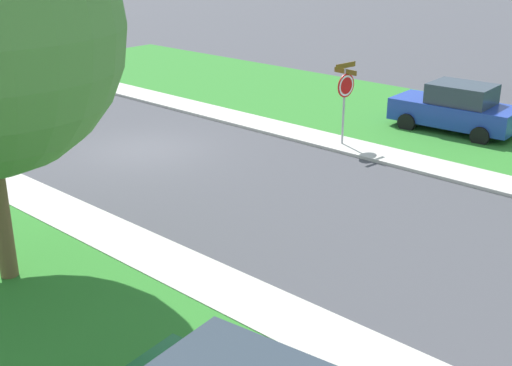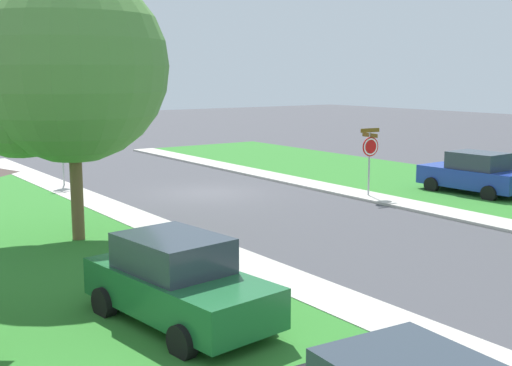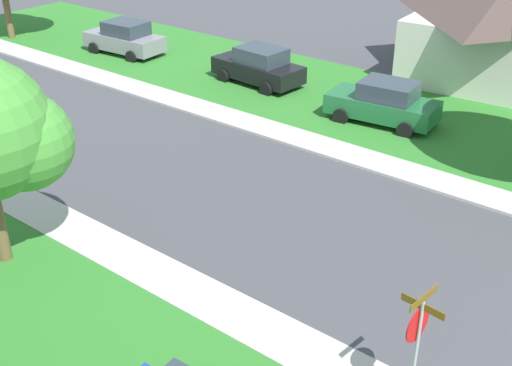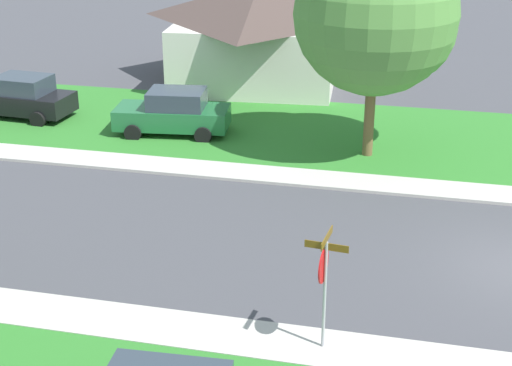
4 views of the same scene
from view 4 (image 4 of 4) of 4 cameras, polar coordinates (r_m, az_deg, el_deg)
name	(u,v)px [view 4 (image 4 of 4)]	position (r m, az deg, el deg)	size (l,w,h in m)	color
sidewalk_east	(149,164)	(26.56, -8.04, 1.39)	(1.40, 56.00, 0.10)	#B7B2A8
lawn_east	(190,123)	(30.73, -4.99, 4.50)	(8.00, 56.00, 0.08)	#2D7528
sidewalk_west	(8,307)	(19.00, -18.05, -8.82)	(1.40, 56.00, 0.10)	#B7B2A8
stop_sign_far_corner	(324,273)	(15.82, 5.12, -6.70)	(0.92, 0.92, 2.77)	#9E9EA3
car_green_near_corner	(174,113)	(29.30, -6.19, 5.25)	(2.42, 4.48, 1.76)	#1E6033
car_black_far_down_street	(21,97)	(32.55, -17.17, 6.15)	(2.28, 4.42, 1.76)	black
tree_sidewalk_near	(382,17)	(26.41, 9.43, 12.14)	(5.90, 5.49, 7.82)	brown
house_right_setback	(260,30)	(36.65, 0.28, 11.37)	(9.57, 8.47, 4.60)	silver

